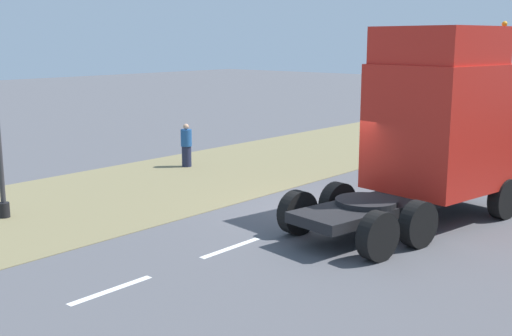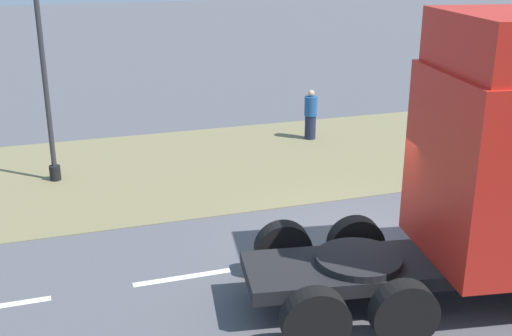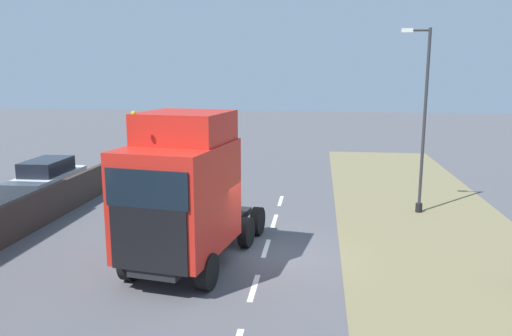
# 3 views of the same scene
# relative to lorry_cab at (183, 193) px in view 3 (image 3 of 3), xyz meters

# --- Properties ---
(ground_plane) EXTENTS (120.00, 120.00, 0.00)m
(ground_plane) POSITION_rel_lorry_cab_xyz_m (-2.27, -1.46, -2.41)
(ground_plane) COLOR #515156
(ground_plane) RESTS_ON ground
(grass_verge) EXTENTS (7.00, 44.00, 0.01)m
(grass_verge) POSITION_rel_lorry_cab_xyz_m (-8.27, -1.46, -2.40)
(grass_verge) COLOR olive
(grass_verge) RESTS_ON ground
(lane_markings) EXTENTS (0.16, 14.60, 0.00)m
(lane_markings) POSITION_rel_lorry_cab_xyz_m (-2.27, -2.16, -2.40)
(lane_markings) COLOR white
(lane_markings) RESTS_ON ground
(boundary_wall) EXTENTS (0.25, 24.00, 1.42)m
(boundary_wall) POSITION_rel_lorry_cab_xyz_m (6.73, -1.46, -1.69)
(boundary_wall) COLOR #382D28
(boundary_wall) RESTS_ON ground
(lorry_cab) EXTENTS (3.66, 7.09, 4.93)m
(lorry_cab) POSITION_rel_lorry_cab_xyz_m (0.00, 0.00, 0.00)
(lorry_cab) COLOR black
(lorry_cab) RESTS_ON ground
(parked_car) EXTENTS (2.00, 4.75, 1.96)m
(parked_car) POSITION_rel_lorry_cab_xyz_m (8.50, -7.15, -1.45)
(parked_car) COLOR silver
(parked_car) RESTS_ON ground
(lamp_post) EXTENTS (1.26, 0.28, 7.68)m
(lamp_post) POSITION_rel_lorry_cab_xyz_m (-8.22, -7.38, 1.24)
(lamp_post) COLOR black
(lamp_post) RESTS_ON ground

